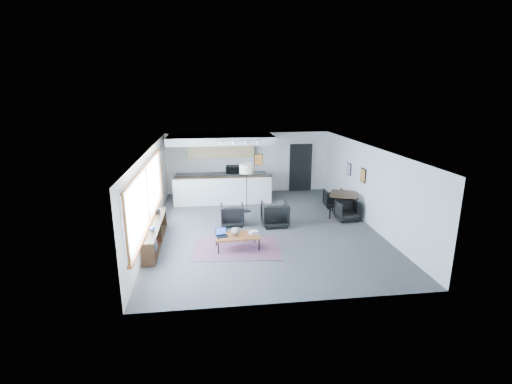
{
  "coord_description": "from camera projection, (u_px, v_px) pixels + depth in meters",
  "views": [
    {
      "loc": [
        -1.69,
        -11.27,
        4.3
      ],
      "look_at": [
        -0.19,
        0.4,
        1.1
      ],
      "focal_mm": 26.0,
      "sensor_mm": 36.0,
      "label": 1
    }
  ],
  "objects": [
    {
      "name": "wall_art_upper",
      "position": [
        349.0,
        169.0,
        13.78
      ],
      "size": [
        0.03,
        0.34,
        0.44
      ],
      "color": "black",
      "rests_on": "room"
    },
    {
      "name": "microwave",
      "position": [
        233.0,
        169.0,
        15.71
      ],
      "size": [
        0.59,
        0.37,
        0.38
      ],
      "primitive_type": "imported",
      "rotation": [
        0.0,
        0.0,
        -0.1
      ],
      "color": "black",
      "rests_on": "kitchenette"
    },
    {
      "name": "kilim_rug",
      "position": [
        237.0,
        248.0,
        10.49
      ],
      "size": [
        2.58,
        1.89,
        0.01
      ],
      "rotation": [
        0.0,
        0.0,
        -0.1
      ],
      "color": "#61384C",
      "rests_on": "floor"
    },
    {
      "name": "dining_chair_near",
      "position": [
        347.0,
        211.0,
        12.75
      ],
      "size": [
        0.64,
        0.6,
        0.63
      ],
      "primitive_type": "imported",
      "rotation": [
        0.0,
        0.0,
        0.05
      ],
      "color": "black",
      "rests_on": "floor"
    },
    {
      "name": "armchair_right",
      "position": [
        275.0,
        213.0,
        12.18
      ],
      "size": [
        0.86,
        0.8,
        0.87
      ],
      "primitive_type": "imported",
      "rotation": [
        0.0,
        0.0,
        3.13
      ],
      "color": "black",
      "rests_on": "floor"
    },
    {
      "name": "track_light",
      "position": [
        239.0,
        142.0,
        13.49
      ],
      "size": [
        1.6,
        0.07,
        0.15
      ],
      "color": "silver",
      "rests_on": "room"
    },
    {
      "name": "armchair_left",
      "position": [
        232.0,
        214.0,
        12.24
      ],
      "size": [
        0.76,
        0.72,
        0.77
      ],
      "primitive_type": "imported",
      "rotation": [
        0.0,
        0.0,
        3.12
      ],
      "color": "black",
      "rests_on": "floor"
    },
    {
      "name": "coffee_table",
      "position": [
        237.0,
        236.0,
        10.39
      ],
      "size": [
        1.28,
        0.75,
        0.4
      ],
      "rotation": [
        0.0,
        0.0,
        0.08
      ],
      "color": "brown",
      "rests_on": "floor"
    },
    {
      "name": "book_stack",
      "position": [
        254.0,
        232.0,
        10.5
      ],
      "size": [
        0.31,
        0.27,
        0.08
      ],
      "rotation": [
        0.0,
        0.0,
        0.24
      ],
      "color": "silver",
      "rests_on": "coffee_table"
    },
    {
      "name": "doorway",
      "position": [
        300.0,
        167.0,
        16.35
      ],
      "size": [
        1.1,
        0.12,
        2.15
      ],
      "color": "black",
      "rests_on": "room"
    },
    {
      "name": "dining_table",
      "position": [
        345.0,
        196.0,
        13.02
      ],
      "size": [
        1.3,
        1.3,
        0.83
      ],
      "rotation": [
        0.0,
        0.0,
        -0.43
      ],
      "color": "#301E10",
      "rests_on": "floor"
    },
    {
      "name": "wall_art_lower",
      "position": [
        363.0,
        175.0,
        12.52
      ],
      "size": [
        0.03,
        0.38,
        0.48
      ],
      "color": "black",
      "rests_on": "room"
    },
    {
      "name": "coaster",
      "position": [
        242.0,
        237.0,
        10.23
      ],
      "size": [
        0.12,
        0.12,
        0.01
      ],
      "rotation": [
        0.0,
        0.0,
        0.18
      ],
      "color": "#E5590C",
      "rests_on": "coffee_table"
    },
    {
      "name": "kitchenette",
      "position": [
        221.0,
        165.0,
        15.16
      ],
      "size": [
        4.2,
        1.96,
        2.6
      ],
      "color": "white",
      "rests_on": "floor"
    },
    {
      "name": "dining_chair_far",
      "position": [
        334.0,
        199.0,
        14.15
      ],
      "size": [
        0.67,
        0.63,
        0.64
      ],
      "primitive_type": "imported",
      "rotation": [
        0.0,
        0.0,
        3.06
      ],
      "color": "black",
      "rests_on": "floor"
    },
    {
      "name": "laptop",
      "position": [
        221.0,
        234.0,
        10.32
      ],
      "size": [
        0.37,
        0.33,
        0.23
      ],
      "rotation": [
        0.0,
        0.0,
        0.28
      ],
      "color": "black",
      "rests_on": "coffee_table"
    },
    {
      "name": "ceramic_pot",
      "position": [
        236.0,
        231.0,
        10.37
      ],
      "size": [
        0.23,
        0.23,
        0.23
      ],
      "rotation": [
        0.0,
        0.0,
        -0.02
      ],
      "color": "gray",
      "rests_on": "coffee_table"
    },
    {
      "name": "console",
      "position": [
        155.0,
        235.0,
        10.63
      ],
      "size": [
        0.35,
        3.0,
        0.8
      ],
      "color": "#301E10",
      "rests_on": "floor"
    },
    {
      "name": "floor_lamp",
      "position": [
        246.0,
        170.0,
        13.33
      ],
      "size": [
        0.56,
        0.56,
        1.78
      ],
      "rotation": [
        0.0,
        0.0,
        0.1
      ],
      "color": "black",
      "rests_on": "floor"
    },
    {
      "name": "room",
      "position": [
        264.0,
        189.0,
        11.78
      ],
      "size": [
        7.02,
        9.02,
        2.62
      ],
      "color": "#48484A",
      "rests_on": "ground"
    },
    {
      "name": "window",
      "position": [
        147.0,
        196.0,
        10.45
      ],
      "size": [
        0.1,
        5.95,
        1.66
      ],
      "color": "#8CBFFF",
      "rests_on": "room"
    }
  ]
}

